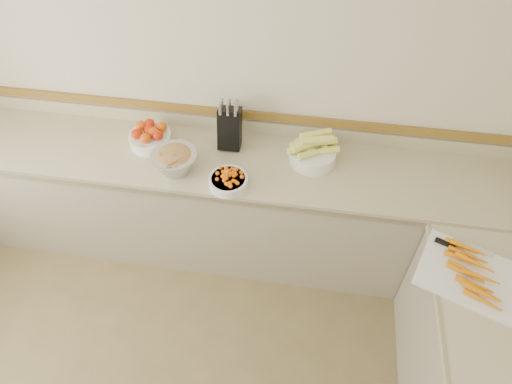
# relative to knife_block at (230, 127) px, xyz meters

# --- Properties ---
(back_wall) EXTENTS (4.00, 0.00, 4.00)m
(back_wall) POSITION_rel_knife_block_xyz_m (-0.10, 0.16, 0.25)
(back_wall) COLOR beige
(back_wall) RESTS_ON ground_plane
(counter_back) EXTENTS (4.00, 0.65, 1.08)m
(counter_back) POSITION_rel_knife_block_xyz_m (-0.10, -0.17, -0.59)
(counter_back) COLOR #BFB58B
(counter_back) RESTS_ON ground_plane
(knife_block) EXTENTS (0.15, 0.18, 0.36)m
(knife_block) POSITION_rel_knife_block_xyz_m (0.00, 0.00, 0.00)
(knife_block) COLOR black
(knife_block) RESTS_ON counter_back
(tomato_bowl) EXTENTS (0.28, 0.28, 0.14)m
(tomato_bowl) POSITION_rel_knife_block_xyz_m (-0.53, -0.07, -0.08)
(tomato_bowl) COLOR white
(tomato_bowl) RESTS_ON counter_back
(cherry_tomato_bowl) EXTENTS (0.24, 0.24, 0.13)m
(cherry_tomato_bowl) POSITION_rel_knife_block_xyz_m (0.06, -0.37, -0.10)
(cherry_tomato_bowl) COLOR white
(cherry_tomato_bowl) RESTS_ON counter_back
(corn_bowl) EXTENTS (0.33, 0.30, 0.22)m
(corn_bowl) POSITION_rel_knife_block_xyz_m (0.55, -0.07, -0.07)
(corn_bowl) COLOR white
(corn_bowl) RESTS_ON counter_back
(rhubarb_bowl) EXTENTS (0.29, 0.29, 0.16)m
(rhubarb_bowl) POSITION_rel_knife_block_xyz_m (-0.30, -0.29, -0.06)
(rhubarb_bowl) COLOR #B2B2BA
(rhubarb_bowl) RESTS_ON counter_back
(cutting_board) EXTENTS (0.61, 0.55, 0.07)m
(cutting_board) POSITION_rel_knife_block_xyz_m (1.43, -0.81, -0.12)
(cutting_board) COLOR white
(cutting_board) RESTS_ON counter_right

